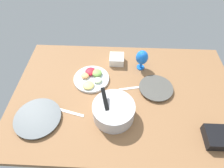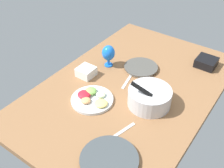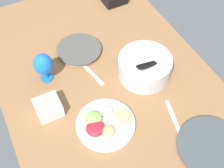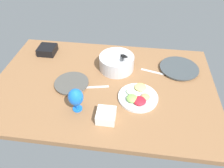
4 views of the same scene
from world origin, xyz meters
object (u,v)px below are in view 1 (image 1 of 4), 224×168
object	(u,v)px
fruit_platter	(92,78)
hurricane_glass_blue	(142,58)
dinner_plate_left	(156,88)
square_bowl_white	(117,59)
mixing_bowl	(114,111)
dinner_plate_right	(38,118)
square_bowl_black	(217,137)

from	to	relation	value
fruit_platter	hurricane_glass_blue	size ratio (longest dim) A/B	1.61
dinner_plate_left	square_bowl_white	distance (cm)	40.17
mixing_bowl	square_bowl_white	distance (cm)	50.86
dinner_plate_left	hurricane_glass_blue	xyz separation A→B (cm)	(9.96, -21.98, 9.24)
hurricane_glass_blue	square_bowl_white	xyz separation A→B (cm)	(19.31, -5.43, -6.86)
dinner_plate_right	fruit_platter	world-z (taller)	fruit_platter
fruit_platter	square_bowl_white	size ratio (longest dim) A/B	2.35
dinner_plate_right	hurricane_glass_blue	distance (cm)	85.15
dinner_plate_right	fruit_platter	bearing A→B (deg)	-130.61
dinner_plate_left	mixing_bowl	bearing A→B (deg)	38.19
mixing_bowl	square_bowl_black	bearing A→B (deg)	167.48
dinner_plate_left	fruit_platter	bearing A→B (deg)	-8.98
dinner_plate_right	mixing_bowl	xyz separation A→B (cm)	(-48.44, -4.73, 4.93)
dinner_plate_right	square_bowl_black	xyz separation A→B (cm)	(-109.72, 8.88, 2.28)
hurricane_glass_blue	square_bowl_white	world-z (taller)	hurricane_glass_blue
fruit_platter	square_bowl_black	distance (cm)	90.83
dinner_plate_left	square_bowl_white	world-z (taller)	square_bowl_white
dinner_plate_left	dinner_plate_right	xyz separation A→B (cm)	(78.18, 28.12, -0.06)
hurricane_glass_blue	mixing_bowl	bearing A→B (deg)	66.44
dinner_plate_right	square_bowl_white	bearing A→B (deg)	-131.37
fruit_platter	dinner_plate_left	bearing A→B (deg)	171.02
hurricane_glass_blue	square_bowl_black	bearing A→B (deg)	125.13
dinner_plate_left	square_bowl_black	distance (cm)	48.67
square_bowl_black	dinner_plate_left	bearing A→B (deg)	-49.55
mixing_bowl	square_bowl_white	size ratio (longest dim) A/B	2.34
dinner_plate_left	fruit_platter	size ratio (longest dim) A/B	0.91
square_bowl_black	mixing_bowl	bearing A→B (deg)	-12.52
square_bowl_black	hurricane_glass_blue	bearing A→B (deg)	-54.87
hurricane_glass_blue	fruit_platter	bearing A→B (deg)	20.99
dinner_plate_left	hurricane_glass_blue	distance (cm)	25.84
dinner_plate_right	square_bowl_white	world-z (taller)	square_bowl_white
dinner_plate_left	mixing_bowl	distance (cm)	38.15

